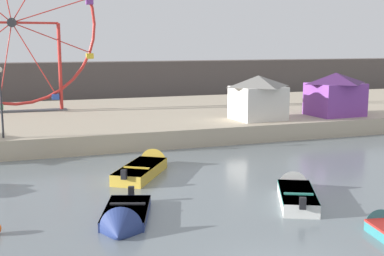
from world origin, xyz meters
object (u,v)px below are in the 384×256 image
carnival_booth_white_ticket (258,97)px  motorboat_mustard_yellow (147,166)px  ferris_wheel_red_frame (12,25)px  carnival_booth_purple_stall (335,93)px  motorboat_pale_grey (295,192)px  motorboat_navy_blue (123,221)px  promenade_lamp_far (1,92)px

carnival_booth_white_ticket → motorboat_mustard_yellow: bearing=-147.2°
ferris_wheel_red_frame → carnival_booth_purple_stall: (22.29, -10.09, -5.01)m
motorboat_pale_grey → carnival_booth_white_ticket: size_ratio=1.22×
motorboat_navy_blue → promenade_lamp_far: (-4.08, 13.11, 3.59)m
motorboat_navy_blue → ferris_wheel_red_frame: (-3.20, 24.69, 7.62)m
ferris_wheel_red_frame → promenade_lamp_far: (-0.88, -11.58, -4.04)m
carnival_booth_white_ticket → promenade_lamp_far: 16.99m
motorboat_pale_grey → carnival_booth_purple_stall: 18.16m
motorboat_pale_grey → carnival_booth_white_ticket: carnival_booth_white_ticket is taller
motorboat_navy_blue → carnival_booth_purple_stall: size_ratio=1.08×
carnival_booth_purple_stall → motorboat_navy_blue: bearing=-146.0°
motorboat_mustard_yellow → promenade_lamp_far: bearing=83.0°
motorboat_mustard_yellow → motorboat_pale_grey: motorboat_mustard_yellow is taller
motorboat_pale_grey → motorboat_navy_blue: size_ratio=1.06×
motorboat_mustard_yellow → carnival_booth_purple_stall: carnival_booth_purple_stall is taller
carnival_booth_white_ticket → promenade_lamp_far: size_ratio=0.96×
carnival_booth_purple_stall → ferris_wheel_red_frame: bearing=152.3°
motorboat_pale_grey → ferris_wheel_red_frame: (-10.72, 23.85, 7.53)m
motorboat_pale_grey → carnival_booth_white_ticket: 15.08m
ferris_wheel_red_frame → promenade_lamp_far: 12.30m
promenade_lamp_far → motorboat_mustard_yellow: bearing=-40.5°
motorboat_navy_blue → ferris_wheel_red_frame: ferris_wheel_red_frame is taller
motorboat_navy_blue → promenade_lamp_far: size_ratio=1.11×
motorboat_pale_grey → carnival_booth_purple_stall: carnival_booth_purple_stall is taller
motorboat_mustard_yellow → motorboat_navy_blue: (-2.75, -7.26, -0.10)m
ferris_wheel_red_frame → promenade_lamp_far: ferris_wheel_red_frame is taller
motorboat_navy_blue → carnival_booth_purple_stall: bearing=146.3°
ferris_wheel_red_frame → carnival_booth_purple_stall: bearing=-24.3°
motorboat_mustard_yellow → promenade_lamp_far: promenade_lamp_far is taller
ferris_wheel_red_frame → carnival_booth_white_ticket: ferris_wheel_red_frame is taller
ferris_wheel_red_frame → carnival_booth_white_ticket: (16.00, -9.94, -5.05)m
ferris_wheel_red_frame → motorboat_navy_blue: bearing=-82.6°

